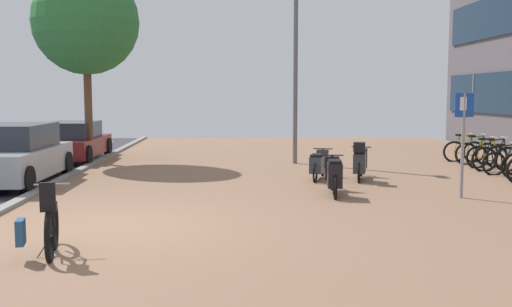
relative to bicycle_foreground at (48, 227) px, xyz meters
name	(u,v)px	position (x,y,z in m)	size (l,w,h in m)	color
ground	(202,227)	(2.01, 1.70, -0.41)	(21.00, 40.00, 0.13)	#322B36
bicycle_foreground	(48,227)	(0.00, 0.00, 0.00)	(0.57, 1.37, 1.09)	black
bicycle_rack_04	(505,163)	(9.96, 7.60, -0.06)	(1.27, 0.48, 0.93)	black
bicycle_rack_05	(496,159)	(10.06, 8.39, -0.03)	(1.41, 0.48, 1.03)	black
bicycle_rack_06	(487,156)	(10.15, 9.18, -0.05)	(1.32, 0.48, 0.97)	black
bicycle_rack_07	(477,153)	(10.17, 9.97, -0.04)	(1.36, 0.48, 1.00)	black
bicycle_rack_08	(464,151)	(10.09, 10.76, -0.05)	(1.33, 0.48, 0.98)	black
scooter_near	(318,165)	(4.75, 6.97, -0.02)	(0.77, 1.67, 0.77)	black
scooter_mid	(360,162)	(5.79, 6.79, 0.08)	(0.76, 1.79, 1.04)	black
scooter_far	(334,176)	(4.73, 4.58, 0.04)	(0.55, 1.84, 0.84)	black
parked_car_near	(13,155)	(-2.89, 6.76, 0.30)	(1.95, 4.22, 1.46)	#A1A9B1
parked_car_far	(72,141)	(-2.83, 11.90, 0.23)	(1.95, 4.12, 1.28)	maroon
parking_sign	(463,133)	(7.39, 4.17, 0.99)	(0.40, 0.07, 2.22)	gray
lamp_post	(296,64)	(4.54, 10.56, 2.76)	(0.20, 0.52, 5.66)	slate
street_tree	(86,22)	(-2.05, 11.11, 4.07)	(3.35, 3.35, 6.15)	brown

